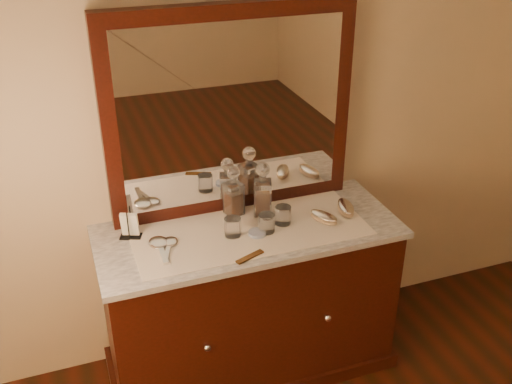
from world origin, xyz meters
The scene contains 18 objects.
dresser_cabinet centered at (0.00, 1.96, 0.41)m, with size 1.40×0.55×0.82m, color black.
dresser_plinth centered at (0.00, 1.96, 0.04)m, with size 1.46×0.59×0.08m, color black.
knob_left centered at (-0.30, 1.67, 0.45)m, with size 0.04×0.04×0.04m, color silver.
knob_right centered at (0.30, 1.67, 0.45)m, with size 0.04×0.04×0.04m, color silver.
marble_top centered at (0.00, 1.96, 0.83)m, with size 1.44×0.59×0.03m, color white.
mirror_frame centered at (0.00, 2.20, 1.35)m, with size 1.20×0.08×1.00m, color black.
mirror_glass centered at (0.00, 2.17, 1.35)m, with size 1.06×0.01×0.86m, color white.
lace_runner centered at (0.00, 1.94, 0.85)m, with size 1.10×0.45×0.00m, color white.
pin_dish centered at (0.02, 1.89, 0.86)m, with size 0.08×0.08×0.01m, color white.
comb centered at (-0.08, 1.73, 0.86)m, with size 0.14×0.03×0.01m, color brown.
napkin_rack centered at (-0.54, 2.08, 0.91)m, with size 0.11×0.09×0.15m.
decanter_left centered at (-0.02, 2.11, 0.95)m, with size 0.10×0.10×0.26m.
decanter_right centered at (0.11, 2.06, 0.96)m, with size 0.11×0.11×0.28m.
brush_near centered at (0.36, 1.90, 0.87)m, with size 0.13×0.17×0.04m.
brush_far centered at (0.50, 1.94, 0.88)m, with size 0.10×0.17×0.04m.
hand_mirror_outer centered at (-0.43, 1.95, 0.86)m, with size 0.09×0.23×0.02m.
hand_mirror_inner centered at (-0.38, 1.94, 0.86)m, with size 0.11×0.19×0.02m.
tumblers centered at (0.05, 1.92, 0.90)m, with size 0.34×0.12×0.09m.
Camera 1 is at (-0.78, -0.31, 2.33)m, focal length 41.65 mm.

